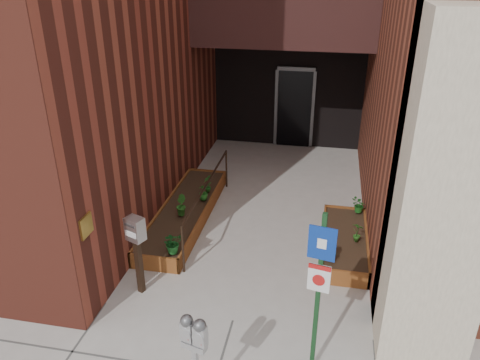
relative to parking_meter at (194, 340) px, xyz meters
The scene contains 14 objects.
ground 1.85m from the parking_meter, 86.21° to the left, with size 80.00×80.00×0.00m, color #9E9991.
planter_left 4.55m from the parking_meter, 108.99° to the left, with size 0.90×3.60×0.30m.
planter_right 4.19m from the parking_meter, 65.40° to the left, with size 0.80×2.20×0.30m.
handrail 4.28m from the parking_meter, 102.85° to the left, with size 0.04×3.34×0.90m.
parking_meter is the anchor object (origin of this frame).
sign_post 1.56m from the parking_meter, 32.88° to the left, with size 0.31×0.10×2.31m.
payment_dropbox 2.39m from the parking_meter, 127.55° to the left, with size 0.32×0.28×1.34m.
shrub_left_a 2.91m from the parking_meter, 113.74° to the left, with size 0.34×0.34×0.38m, color #19591F.
shrub_left_b 4.16m from the parking_meter, 110.07° to the left, with size 0.22×0.22×0.41m, color #225B1A.
shrub_left_c 4.73m from the parking_meter, 104.19° to the left, with size 0.19×0.19×0.34m, color #1F5A19.
shrub_left_d 5.08m from the parking_meter, 103.20° to the left, with size 0.20×0.20×0.39m, color #1C611B.
shrub_right_a 3.30m from the parking_meter, 63.48° to the left, with size 0.18×0.18×0.32m, color #1E5618.
shrub_right_b 4.07m from the parking_meter, 62.01° to the left, with size 0.20×0.20×0.37m, color #265C1A.
shrub_right_c 5.05m from the parking_meter, 67.09° to the left, with size 0.27×0.27×0.30m, color #1C631C.
Camera 1 is at (1.12, -5.15, 4.80)m, focal length 35.00 mm.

